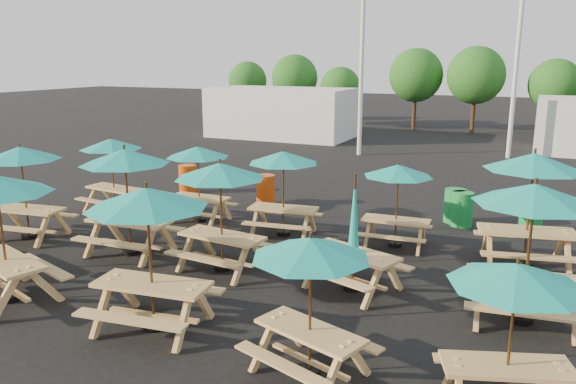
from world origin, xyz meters
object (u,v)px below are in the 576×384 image
at_px(picnic_unit_14, 533,170).
at_px(waste_bin_4, 531,215).
at_px(picnic_unit_10, 353,243).
at_px(picnic_unit_7, 220,178).
at_px(picnic_unit_5, 198,157).
at_px(waste_bin_2, 455,206).
at_px(picnic_unit_6, 147,208).
at_px(picnic_unit_4, 125,164).
at_px(picnic_unit_13, 534,204).
at_px(picnic_unit_1, 21,160).
at_px(waste_bin_0, 187,179).
at_px(waste_bin_1, 266,190).
at_px(waste_bin_3, 462,209).
at_px(picnic_unit_9, 311,258).
at_px(picnic_unit_11, 398,176).
at_px(picnic_unit_12, 516,285).
at_px(picnic_unit_2, 111,149).
at_px(picnic_unit_8, 283,163).

height_order(picnic_unit_14, waste_bin_4, picnic_unit_14).
bearing_deg(picnic_unit_10, picnic_unit_7, -158.42).
bearing_deg(picnic_unit_5, waste_bin_2, 23.69).
xyz_separation_m(picnic_unit_6, waste_bin_2, (3.67, 8.64, -1.65)).
bearing_deg(picnic_unit_4, picnic_unit_14, 16.67).
bearing_deg(picnic_unit_13, waste_bin_4, 84.29).
bearing_deg(picnic_unit_1, waste_bin_0, 74.10).
xyz_separation_m(picnic_unit_1, waste_bin_4, (11.60, 5.85, -1.56)).
height_order(waste_bin_1, waste_bin_3, same).
relative_size(picnic_unit_4, waste_bin_0, 2.67).
bearing_deg(picnic_unit_14, waste_bin_1, 150.02).
height_order(picnic_unit_4, waste_bin_3, picnic_unit_4).
distance_m(picnic_unit_5, picnic_unit_14, 8.45).
bearing_deg(picnic_unit_4, picnic_unit_10, -0.38).
bearing_deg(picnic_unit_9, picnic_unit_11, 110.67).
bearing_deg(waste_bin_1, waste_bin_2, 4.69).
bearing_deg(picnic_unit_12, waste_bin_4, 70.20).
xyz_separation_m(picnic_unit_6, picnic_unit_14, (5.60, 5.68, 0.07)).
distance_m(picnic_unit_4, waste_bin_4, 10.34).
bearing_deg(picnic_unit_12, waste_bin_2, 82.98).
height_order(picnic_unit_4, picnic_unit_14, picnic_unit_14).
relative_size(picnic_unit_9, waste_bin_2, 2.28).
bearing_deg(picnic_unit_2, picnic_unit_1, -88.38).
distance_m(picnic_unit_2, picnic_unit_11, 8.41).
bearing_deg(picnic_unit_5, picnic_unit_9, -46.17).
xyz_separation_m(picnic_unit_5, picnic_unit_12, (8.43, -5.78, -0.06)).
height_order(waste_bin_1, waste_bin_4, same).
bearing_deg(picnic_unit_9, picnic_unit_1, -179.70).
distance_m(picnic_unit_11, waste_bin_1, 5.35).
distance_m(picnic_unit_13, waste_bin_0, 12.37).
relative_size(picnic_unit_1, waste_bin_1, 2.53).
height_order(picnic_unit_8, waste_bin_3, picnic_unit_8).
relative_size(picnic_unit_5, waste_bin_0, 2.29).
height_order(picnic_unit_14, waste_bin_2, picnic_unit_14).
bearing_deg(picnic_unit_12, waste_bin_3, 81.86).
relative_size(picnic_unit_9, picnic_unit_14, 0.84).
distance_m(picnic_unit_2, waste_bin_1, 4.76).
relative_size(picnic_unit_1, picnic_unit_12, 1.11).
bearing_deg(picnic_unit_2, picnic_unit_9, -27.26).
relative_size(picnic_unit_13, waste_bin_0, 2.65).
bearing_deg(waste_bin_0, picnic_unit_1, -97.74).
bearing_deg(picnic_unit_5, picnic_unit_7, -49.85).
xyz_separation_m(picnic_unit_8, picnic_unit_9, (3.12, -5.80, -0.10)).
relative_size(picnic_unit_14, waste_bin_4, 2.73).
distance_m(picnic_unit_9, picnic_unit_12, 2.65).
relative_size(picnic_unit_4, waste_bin_2, 2.67).
distance_m(picnic_unit_2, waste_bin_0, 3.34).
xyz_separation_m(picnic_unit_11, waste_bin_2, (0.99, 2.74, -1.27)).
relative_size(picnic_unit_11, waste_bin_4, 2.18).
height_order(picnic_unit_4, picnic_unit_12, picnic_unit_4).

